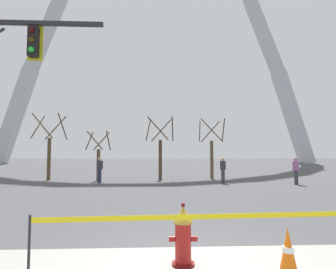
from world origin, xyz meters
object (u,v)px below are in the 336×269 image
at_px(traffic_cone_by_hydrant, 288,253).
at_px(pedestrian_standing_center, 296,171).
at_px(fire_hydrant, 183,236).
at_px(pedestrian_walking_right, 223,170).
at_px(pedestrian_walking_left, 100,170).
at_px(monument_arch, 157,39).

distance_m(traffic_cone_by_hydrant, pedestrian_standing_center, 14.02).
height_order(fire_hydrant, pedestrian_standing_center, pedestrian_standing_center).
height_order(traffic_cone_by_hydrant, pedestrian_walking_right, pedestrian_walking_right).
height_order(pedestrian_walking_left, pedestrian_walking_right, same).
distance_m(pedestrian_walking_left, pedestrian_walking_right, 7.69).
bearing_deg(pedestrian_walking_right, traffic_cone_by_hydrant, -99.77).
bearing_deg(pedestrian_walking_right, monument_arch, 95.72).
distance_m(fire_hydrant, pedestrian_walking_right, 13.41).
distance_m(fire_hydrant, monument_arch, 55.56).
height_order(monument_arch, pedestrian_walking_right, monument_arch).
distance_m(pedestrian_standing_center, pedestrian_walking_right, 4.23).
bearing_deg(monument_arch, pedestrian_standing_center, -78.39).
relative_size(fire_hydrant, monument_arch, 0.02).
bearing_deg(pedestrian_standing_center, pedestrian_walking_left, 172.15).
bearing_deg(monument_arch, fire_hydrant, -90.04).
relative_size(monument_arch, pedestrian_walking_right, 38.53).
bearing_deg(fire_hydrant, pedestrian_walking_right, 73.65).
height_order(pedestrian_standing_center, pedestrian_walking_right, same).
xyz_separation_m(pedestrian_walking_left, pedestrian_walking_right, (7.66, -0.65, 0.00)).
bearing_deg(monument_arch, pedestrian_walking_left, -96.12).
bearing_deg(monument_arch, traffic_cone_by_hydrant, -88.39).
distance_m(monument_arch, pedestrian_walking_left, 43.74).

